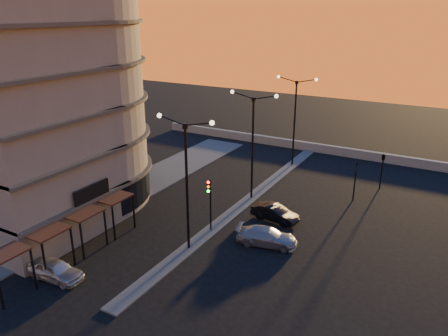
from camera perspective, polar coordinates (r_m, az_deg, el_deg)
ground at (r=31.31m, az=-4.61°, el=-10.48°), size 120.00×120.00×0.00m
sidewalk_west at (r=40.06m, az=-13.98°, el=-3.84°), size 5.00×40.00×0.12m
median at (r=39.02m, az=3.59°, el=-3.91°), size 1.20×36.00×0.12m
parapet at (r=52.33m, az=13.31°, el=2.40°), size 44.00×0.50×1.00m
building at (r=37.04m, az=-23.88°, el=12.24°), size 14.35×17.08×25.00m
streetlamp_near at (r=28.89m, az=-4.91°, el=-0.88°), size 4.32×0.32×9.51m
streetlamp_mid at (r=37.13m, az=3.77°, el=3.92°), size 4.32×0.32×9.51m
streetlamp_far at (r=46.07m, az=9.25°, el=6.88°), size 4.32×0.32×9.51m
traffic_light_main at (r=32.14m, az=-1.90°, el=-3.80°), size 0.28×0.44×4.25m
signal_east_a at (r=39.48m, az=16.74°, el=-1.53°), size 0.13×0.16×3.60m
signal_east_b at (r=42.59m, az=20.11°, el=1.32°), size 0.42×1.99×3.60m
car_hatchback at (r=29.72m, az=-21.16°, el=-12.31°), size 3.84×1.79×1.27m
car_sedan at (r=35.06m, az=6.65°, el=-5.86°), size 4.02×1.93×1.27m
car_wagon at (r=31.61m, az=5.61°, el=-8.89°), size 4.62×2.66×1.26m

